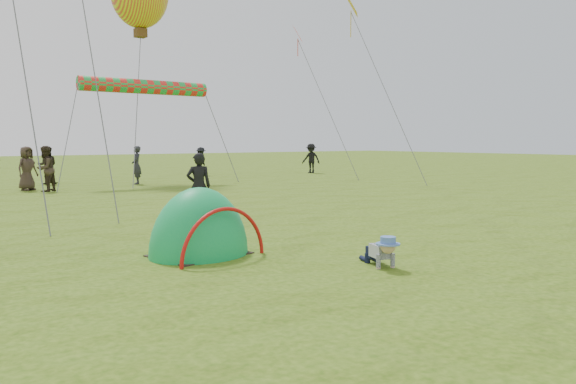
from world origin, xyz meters
TOP-DOWN VIEW (x-y plane):
  - ground at (0.00, 0.00)m, footprint 140.00×140.00m
  - crawling_toddler at (0.77, -0.27)m, footprint 0.67×0.80m
  - popup_tent at (-1.12, 2.27)m, footprint 2.07×1.81m
  - standing_adult at (0.95, 6.26)m, footprint 0.72×0.60m
  - crowd_person_0 at (3.91, 18.03)m, footprint 0.63×0.74m
  - crowd_person_1 at (-0.31, 16.59)m, footprint 1.09×1.08m
  - crowd_person_3 at (9.29, 22.10)m, footprint 1.15×1.14m
  - crowd_person_9 at (15.66, 20.07)m, footprint 1.08×1.32m
  - crowd_person_10 at (-0.76, 17.59)m, footprint 1.01×0.89m
  - crowd_person_13 at (0.66, 20.37)m, footprint 0.97×0.85m
  - rainbow_tube_kite at (4.38, 17.94)m, footprint 5.89×0.64m
  - diamond_kite_1 at (13.80, 14.64)m, footprint 1.37×1.37m
  - diamond_kite_7 at (13.68, 18.82)m, footprint 1.02×1.02m

SIDE VIEW (x-z plane):
  - ground at x=0.00m, z-range 0.00..0.00m
  - popup_tent at x=-1.12m, z-range -1.19..1.19m
  - crawling_toddler at x=0.77m, z-range 0.00..0.52m
  - crowd_person_3 at x=9.29m, z-range 0.00..1.59m
  - standing_adult at x=0.95m, z-range 0.00..1.68m
  - crowd_person_13 at x=0.66m, z-range 0.00..1.71m
  - crowd_person_0 at x=3.91m, z-range 0.00..1.73m
  - crowd_person_10 at x=-0.76m, z-range 0.00..1.75m
  - crowd_person_1 at x=-0.31m, z-range 0.00..1.77m
  - crowd_person_9 at x=15.66m, z-range 0.00..1.78m
  - rainbow_tube_kite at x=4.38m, z-range 4.05..4.69m
  - diamond_kite_7 at x=13.68m, z-range 7.42..8.26m
  - diamond_kite_1 at x=13.80m, z-range 8.13..9.25m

